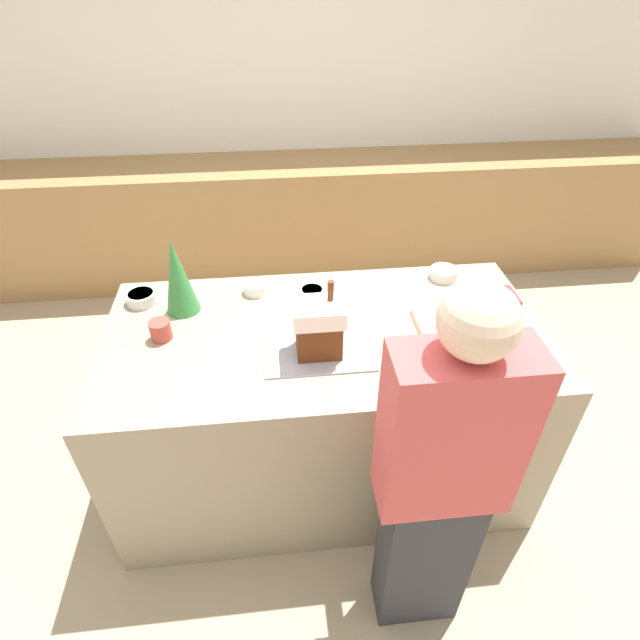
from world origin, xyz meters
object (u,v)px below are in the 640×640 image
Objects in this scene: cookbook at (492,297)px; person at (439,483)px; candy_bowl_far_left at (255,287)px; decorative_tree at (178,277)px; mug at (161,330)px; candy_bowl_center_rear at (312,293)px; gingerbread_house at (319,327)px; candy_bowl_behind_tray at (141,297)px; baking_tray at (319,352)px; candy_bowl_near_tray_right at (444,273)px.

cookbook is 0.14× the size of person.
candy_bowl_far_left is 0.47× the size of cookbook.
decorative_tree is 4.00× the size of mug.
candy_bowl_far_left is 0.50m from mug.
candy_bowl_center_rear is 1.04m from person.
person is (0.98, -0.75, -0.13)m from mug.
decorative_tree is at bearing -176.91° from candy_bowl_center_rear.
gingerbread_house is 0.89m from candy_bowl_behind_tray.
baking_tray is 0.68m from person.
candy_bowl_far_left is 0.82× the size of candy_bowl_near_tray_right.
gingerbread_house is (0.00, 0.00, 0.13)m from baking_tray.
candy_bowl_behind_tray reaches higher than baking_tray.
decorative_tree is at bearing -162.01° from candy_bowl_far_left.
candy_bowl_far_left is (-0.25, 0.46, -0.10)m from gingerbread_house.
person reaches higher than candy_bowl_center_rear.
candy_bowl_near_tray_right and candy_bowl_behind_tray have the same top height.
candy_bowl_near_tray_right is at bearing 6.21° from decorative_tree.
gingerbread_house reaches higher than baking_tray.
gingerbread_house is at bearing -91.41° from candy_bowl_center_rear.
mug is 1.24m from person.
person is at bearing -119.77° from cookbook.
gingerbread_house reaches higher than candy_bowl_near_tray_right.
gingerbread_house reaches higher than candy_bowl_behind_tray.
candy_bowl_far_left is at bearing 2.88° from candy_bowl_behind_tray.
mug is (-1.49, -0.13, 0.03)m from cookbook.
gingerbread_house is 1.35× the size of cookbook.
candy_bowl_behind_tray is 0.31m from mug.
candy_bowl_center_rear is (0.78, -0.05, -0.00)m from candy_bowl_behind_tray.
cookbook is at bearing -6.51° from candy_bowl_center_rear.
candy_bowl_far_left reaches higher than cookbook.
cookbook is (1.42, -0.06, -0.17)m from decorative_tree.
cookbook is (0.17, -0.20, -0.02)m from candy_bowl_near_tray_right.
gingerbread_house is at bearing -29.57° from candy_bowl_behind_tray.
baking_tray is at bearing -14.10° from mug.
person reaches higher than gingerbread_house.
candy_bowl_far_left is 1.25× the size of mug.
decorative_tree is at bearing -21.70° from candy_bowl_behind_tray.
mug is at bearing 165.90° from baking_tray.
baking_tray is 1.26× the size of decorative_tree.
mug is at bearing -160.61° from candy_bowl_center_rear.
person reaches higher than decorative_tree.
decorative_tree reaches higher than cookbook.
candy_bowl_near_tray_right reaches higher than baking_tray.
baking_tray is at bearing -153.25° from gingerbread_house.
decorative_tree is 2.98× the size of candy_bowl_center_rear.
gingerbread_house is 0.71m from person.
decorative_tree is 1.26m from candy_bowl_near_tray_right.
decorative_tree is 3.20× the size of candy_bowl_far_left.
candy_bowl_center_rear is at bearing 108.45° from person.
decorative_tree reaches higher than gingerbread_house.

